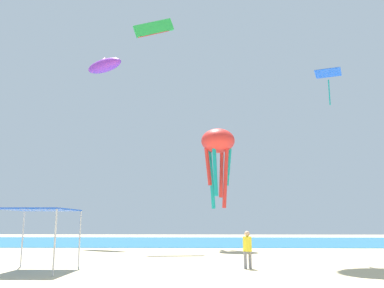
{
  "coord_description": "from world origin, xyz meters",
  "views": [
    {
      "loc": [
        1.9,
        -17.61,
        2.03
      ],
      "look_at": [
        1.06,
        13.2,
        8.04
      ],
      "focal_mm": 37.91,
      "sensor_mm": 36.0,
      "label": 1
    }
  ],
  "objects": [
    {
      "name": "kite_parafoil_green",
      "position": [
        -2.53,
        16.54,
        19.48
      ],
      "size": [
        3.67,
        1.37,
        2.28
      ],
      "rotation": [
        0.0,
        0.0,
        3.44
      ],
      "color": "green"
    },
    {
      "name": "kite_octopus_red",
      "position": [
        3.14,
        14.93,
        8.28
      ],
      "size": [
        3.18,
        3.18,
        6.47
      ],
      "rotation": [
        0.0,
        0.0,
        3.32
      ],
      "color": "red"
    },
    {
      "name": "ocean_strip",
      "position": [
        0.0,
        28.79,
        0.01
      ],
      "size": [
        110.0,
        24.99,
        0.03
      ],
      "primitive_type": "cube",
      "color": "#1E6B93",
      "rests_on": "ground"
    },
    {
      "name": "kite_inflatable_purple",
      "position": [
        -7.85,
        20.1,
        17.37
      ],
      "size": [
        4.52,
        3.65,
        1.72
      ],
      "rotation": [
        0.0,
        0.0,
        5.71
      ],
      "color": "purple"
    },
    {
      "name": "kite_diamond_blue",
      "position": [
        13.57,
        18.37,
        15.54
      ],
      "size": [
        2.96,
        2.96,
        3.13
      ],
      "rotation": [
        0.0,
        0.0,
        1.2
      ],
      "color": "blue"
    },
    {
      "name": "canopy_tent",
      "position": [
        -5.29,
        0.2,
        2.49
      ],
      "size": [
        2.8,
        3.33,
        2.63
      ],
      "color": "#B2B2B7",
      "rests_on": "ground"
    },
    {
      "name": "person_near_tent",
      "position": [
        3.9,
        1.32,
        0.98
      ],
      "size": [
        0.4,
        0.4,
        1.67
      ],
      "rotation": [
        0.0,
        0.0,
        3.8
      ],
      "color": "slate",
      "rests_on": "ground"
    },
    {
      "name": "ground",
      "position": [
        0.0,
        0.0,
        -0.05
      ],
      "size": [
        110.0,
        110.0,
        0.1
      ],
      "primitive_type": "cube",
      "color": "#D1BA8C"
    }
  ]
}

